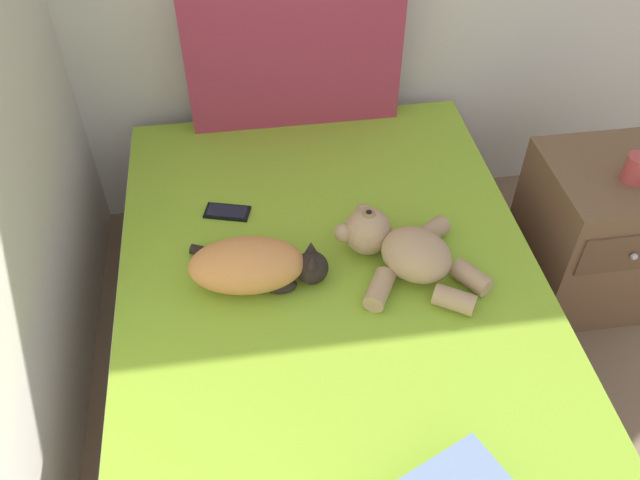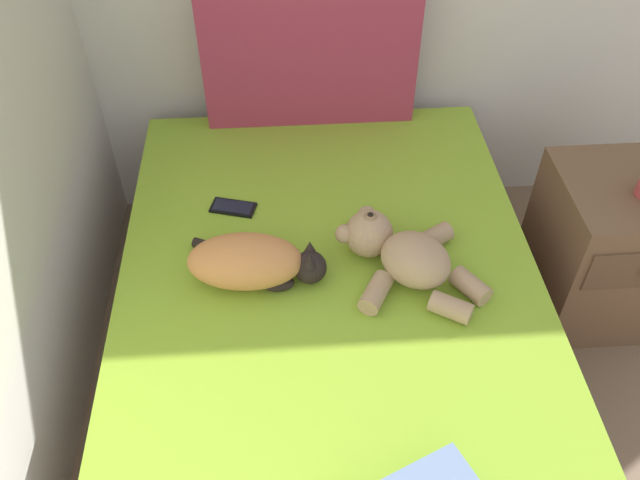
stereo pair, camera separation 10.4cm
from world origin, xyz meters
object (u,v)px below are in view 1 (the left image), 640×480
Objects in this scene: patterned_cushion at (294,57)px; mug at (637,168)px; cell_phone at (227,212)px; cat at (253,266)px; bed at (337,363)px; nightstand at (590,233)px; teddy_bear at (402,249)px.

patterned_cushion is 1.24m from mug.
cat is at bearing -77.93° from cell_phone.
patterned_cushion is at bearing 90.43° from bed.
nightstand is at bearing 12.02° from cat.
mug is (0.85, 0.21, 0.05)m from teddy_bear.
cell_phone is at bearing 177.74° from nightstand.
mug is at bearing 13.97° from teddy_bear.
bed is 0.42m from teddy_bear.
nightstand is at bearing -28.94° from patterned_cushion.
bed is 12.92× the size of cell_phone.
mug is (1.36, -0.10, 0.11)m from cell_phone.
teddy_bear is 0.87m from mug.
teddy_bear reaches higher than nightstand.
cat is 2.57× the size of cell_phone.
patterned_cushion is at bearing 151.06° from nightstand.
teddy_bear is 0.60m from cell_phone.
bed is at bearing -161.36° from mug.
teddy_bear is (0.22, -0.83, -0.20)m from patterned_cushion.
teddy_bear reaches higher than bed.
cell_phone is 1.37m from mug.
bed is 1.11m from patterned_cushion.
cell_phone is 1.34m from nightstand.
mug reaches higher than nightstand.
patterned_cushion is at bearing 104.97° from teddy_bear.
cat is at bearing -170.50° from mug.
cell_phone is (-0.07, 0.32, -0.07)m from cat.
bed is 2.67× the size of patterned_cushion.
nightstand is at bearing 125.53° from mug.
nightstand is (0.81, 0.26, -0.30)m from teddy_bear.
cell_phone is (-0.51, 0.31, -0.06)m from teddy_bear.
bed is at bearing -57.05° from cell_phone.
cat is 0.95× the size of teddy_bear.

